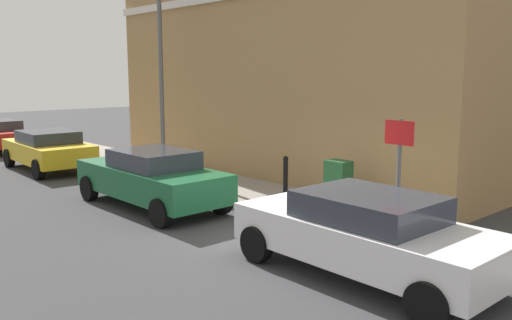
{
  "coord_description": "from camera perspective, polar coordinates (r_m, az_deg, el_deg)",
  "views": [
    {
      "loc": [
        -7.26,
        -7.36,
        3.26
      ],
      "look_at": [
        1.22,
        2.06,
        1.2
      ],
      "focal_mm": 37.71,
      "sensor_mm": 36.0,
      "label": 1
    }
  ],
  "objects": [
    {
      "name": "car_white",
      "position": [
        8.86,
        11.57,
        -7.54
      ],
      "size": [
        1.95,
        4.44,
        1.38
      ],
      "rotation": [
        0.0,
        0.0,
        1.57
      ],
      "color": "silver",
      "rests_on": "ground"
    },
    {
      "name": "car_yellow",
      "position": [
        19.44,
        -21.16,
        1.1
      ],
      "size": [
        2.03,
        4.12,
        1.34
      ],
      "rotation": [
        0.0,
        0.0,
        1.54
      ],
      "color": "gold",
      "rests_on": "ground"
    },
    {
      "name": "lamppost",
      "position": [
        17.35,
        -10.04,
        9.24
      ],
      "size": [
        0.2,
        0.44,
        5.72
      ],
      "color": "#59595B",
      "rests_on": "sidewalk"
    },
    {
      "name": "bollard_near_cabinet",
      "position": [
        13.64,
        3.15,
        -1.58
      ],
      "size": [
        0.14,
        0.14,
        1.04
      ],
      "color": "black",
      "rests_on": "sidewalk"
    },
    {
      "name": "utility_cabinet",
      "position": [
        12.4,
        8.69,
        -2.88
      ],
      "size": [
        0.46,
        0.61,
        1.15
      ],
      "color": "#1E4C28",
      "rests_on": "sidewalk"
    },
    {
      "name": "sidewalk",
      "position": [
        16.54,
        -7.23,
        -1.94
      ],
      "size": [
        2.48,
        30.0,
        0.15
      ],
      "primitive_type": "cube",
      "color": "gray",
      "rests_on": "ground"
    },
    {
      "name": "car_green",
      "position": [
        13.34,
        -11.01,
        -1.81
      ],
      "size": [
        1.9,
        4.5,
        1.42
      ],
      "rotation": [
        0.0,
        0.0,
        1.58
      ],
      "color": "#195933",
      "rests_on": "ground"
    },
    {
      "name": "corner_building",
      "position": [
        18.5,
        6.76,
        12.79
      ],
      "size": [
        6.88,
        13.72,
        8.85
      ],
      "color": "#9E7A4C",
      "rests_on": "ground"
    },
    {
      "name": "ground",
      "position": [
        10.84,
        2.55,
        -8.29
      ],
      "size": [
        80.0,
        80.0,
        0.0
      ],
      "primitive_type": "plane",
      "color": "#38383A"
    },
    {
      "name": "street_sign",
      "position": [
        10.05,
        14.91,
        -0.23
      ],
      "size": [
        0.08,
        0.6,
        2.3
      ],
      "color": "#59595B",
      "rests_on": "sidewalk"
    }
  ]
}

